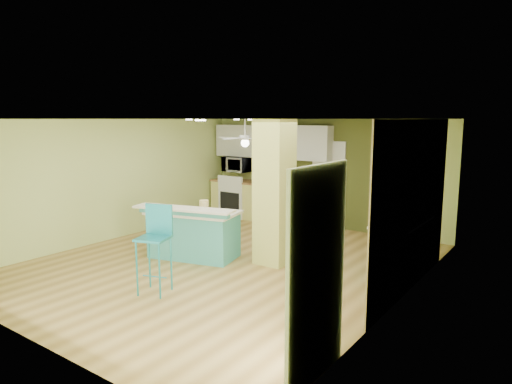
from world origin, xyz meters
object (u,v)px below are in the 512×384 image
fruit_bowl (271,182)px  canister (204,205)px  bar_stool (156,234)px  side_counter (401,249)px  peninsula (193,233)px

fruit_bowl → canister: 3.04m
bar_stool → side_counter: (2.70, 2.68, -0.39)m
peninsula → fruit_bowl: 3.28m
side_counter → canister: canister is taller
peninsula → side_counter: 3.61m
side_counter → fruit_bowl: 4.41m
side_counter → canister: (-3.35, -0.93, 0.48)m
bar_stool → side_counter: 3.83m
fruit_bowl → canister: size_ratio=1.88×
side_counter → fruit_bowl: bearing=151.9°
bar_stool → canister: 1.86m
bar_stool → side_counter: bar_stool is taller
peninsula → bar_stool: bearing=-79.5°
bar_stool → fruit_bowl: 4.88m
peninsula → fruit_bowl: fruit_bowl is taller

